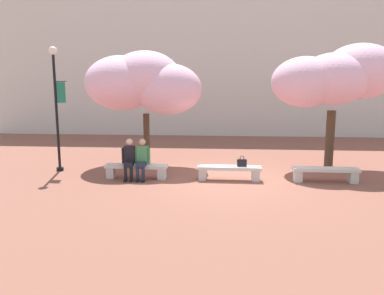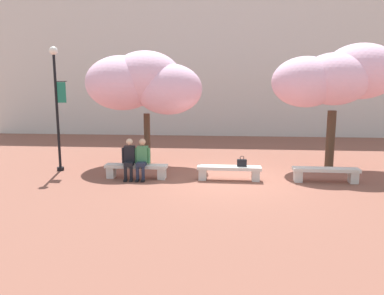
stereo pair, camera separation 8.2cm
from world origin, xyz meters
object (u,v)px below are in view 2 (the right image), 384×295
Objects in this scene: stone_bench_center at (326,172)px; cherry_tree_main at (143,83)px; lamp_post_with_banner at (57,98)px; handbag at (242,162)px; stone_bench_near_west at (229,171)px; person_seated_left at (129,157)px; person_seated_right at (142,157)px; stone_bench_west_end at (136,169)px; cherry_tree_secondary at (336,77)px.

stone_bench_center is 0.47× the size of cherry_tree_main.
handbag is at bearing -7.56° from lamp_post_with_banner.
cherry_tree_main is (-3.20, 2.25, 2.73)m from stone_bench_near_west.
person_seated_left is 3.40m from lamp_post_with_banner.
handbag is 0.08× the size of lamp_post_with_banner.
handbag is 6.64m from lamp_post_with_banner.
stone_bench_center is at bearing 0.53° from person_seated_right.
lamp_post_with_banner is (-2.91, 0.86, 2.24)m from stone_bench_west_end.
person_seated_left is at bearing -178.83° from handbag.
person_seated_right reaches higher than handbag.
lamp_post_with_banner is (-3.12, 0.91, 1.85)m from person_seated_right.
person_seated_left is (-3.18, -0.05, 0.39)m from stone_bench_near_west.
person_seated_left is (-6.17, -0.05, 0.39)m from stone_bench_center.
cherry_tree_main is (-0.43, 2.30, 2.35)m from person_seated_right.
cherry_tree_secondary is (3.29, 2.06, 2.66)m from handbag.
person_seated_right reaches higher than stone_bench_west_end.
stone_bench_center is 0.46× the size of cherry_tree_secondary.
stone_bench_near_west is 2.98m from stone_bench_center.
stone_bench_near_west is 0.47× the size of cherry_tree_main.
cherry_tree_secondary is at bearing 29.35° from stone_bench_near_west.
cherry_tree_main is at bearing 160.01° from stone_bench_center.
stone_bench_center is 5.95× the size of handbag.
lamp_post_with_banner is at bearing 172.44° from handbag.
cherry_tree_secondary reaches higher than person_seated_right.
stone_bench_west_end is 5.96m from stone_bench_center.
cherry_tree_main reaches higher than stone_bench_west_end.
stone_bench_center is at bearing 0.00° from stone_bench_west_end.
person_seated_right is 3.17m from handbag.
person_seated_right is at bearing -161.76° from cherry_tree_secondary.
stone_bench_west_end and stone_bench_near_west have the same top height.
stone_bench_west_end and stone_bench_center have the same top height.
stone_bench_center is at bearing -108.90° from cherry_tree_secondary.
person_seated_left is at bearing -89.52° from cherry_tree_main.
lamp_post_with_banner reaches higher than handbag.
stone_bench_near_west is at bearing -8.26° from lamp_post_with_banner.
cherry_tree_main is (-0.02, 2.30, 2.35)m from person_seated_left.
handbag is at bearing 179.55° from stone_bench_center.
stone_bench_west_end is at bearing -162.72° from cherry_tree_secondary.
cherry_tree_main reaches higher than stone_bench_center.
handbag reaches higher than stone_bench_near_west.
person_seated_right is at bearing -178.89° from stone_bench_near_west.
stone_bench_west_end is at bearing 165.68° from person_seated_right.
cherry_tree_main is 0.98× the size of cherry_tree_secondary.
stone_bench_near_west is at bearing -35.08° from cherry_tree_main.
stone_bench_center is at bearing 0.49° from person_seated_left.
person_seated_right is at bearing -16.23° from lamp_post_with_banner.
stone_bench_center is 2.60m from handbag.
cherry_tree_secondary is (6.90, -0.17, 0.19)m from cherry_tree_main.
cherry_tree_main reaches higher than person_seated_left.
cherry_tree_secondary is at bearing 31.97° from handbag.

